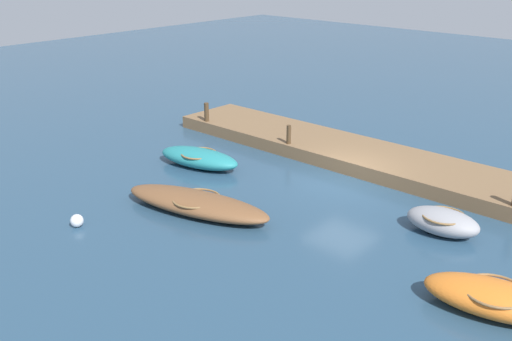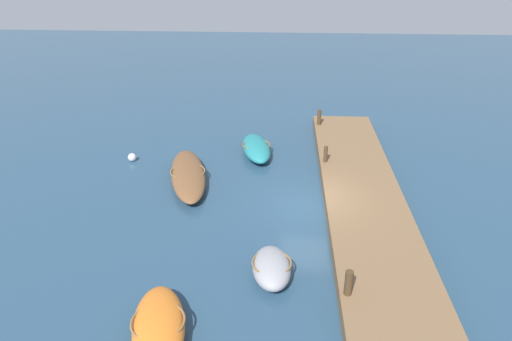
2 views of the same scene
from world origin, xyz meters
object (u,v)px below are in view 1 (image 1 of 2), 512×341
(rowboat_teal, at_px, (199,158))
(marker_buoy, at_px, (77,221))
(motorboat_brown, at_px, (197,203))
(dinghy_grey, at_px, (443,221))
(rowboat_orange, at_px, (494,298))
(mooring_post_mid_west, at_px, (289,134))
(mooring_post_mid_east, at_px, (207,112))

(rowboat_teal, xyz_separation_m, marker_buoy, (-1.21, 6.54, -0.17))
(rowboat_teal, distance_m, motorboat_brown, 4.55)
(rowboat_teal, height_order, dinghy_grey, dinghy_grey)
(dinghy_grey, height_order, rowboat_orange, rowboat_orange)
(rowboat_teal, xyz_separation_m, mooring_post_mid_west, (-1.89, -3.58, 0.59))
(rowboat_orange, relative_size, mooring_post_mid_east, 4.11)
(mooring_post_mid_west, height_order, mooring_post_mid_east, mooring_post_mid_east)
(rowboat_orange, bearing_deg, mooring_post_mid_west, -39.34)
(rowboat_teal, bearing_deg, marker_buoy, 88.73)
(motorboat_brown, bearing_deg, mooring_post_mid_west, -91.85)
(rowboat_orange, bearing_deg, rowboat_teal, -21.80)
(mooring_post_mid_east, distance_m, marker_buoy, 11.12)
(motorboat_brown, xyz_separation_m, marker_buoy, (2.10, 3.41, -0.14))
(marker_buoy, bearing_deg, mooring_post_mid_east, -65.83)
(rowboat_teal, bearing_deg, mooring_post_mid_west, -129.59)
(rowboat_teal, height_order, rowboat_orange, rowboat_orange)
(dinghy_grey, bearing_deg, mooring_post_mid_east, -15.76)
(dinghy_grey, relative_size, marker_buoy, 5.68)
(rowboat_teal, relative_size, motorboat_brown, 0.67)
(mooring_post_mid_west, relative_size, mooring_post_mid_east, 0.91)
(mooring_post_mid_east, height_order, marker_buoy, mooring_post_mid_east)
(mooring_post_mid_east, xyz_separation_m, marker_buoy, (-4.54, 10.12, -0.81))
(dinghy_grey, relative_size, rowboat_orange, 0.66)
(dinghy_grey, relative_size, mooring_post_mid_east, 2.70)
(mooring_post_mid_east, bearing_deg, marker_buoy, 114.17)
(motorboat_brown, bearing_deg, mooring_post_mid_east, -59.06)
(motorboat_brown, relative_size, dinghy_grey, 2.39)
(motorboat_brown, bearing_deg, rowboat_orange, 172.08)
(rowboat_orange, height_order, marker_buoy, rowboat_orange)
(rowboat_teal, height_order, mooring_post_mid_west, mooring_post_mid_west)
(motorboat_brown, bearing_deg, dinghy_grey, -162.39)
(marker_buoy, bearing_deg, rowboat_orange, -159.85)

